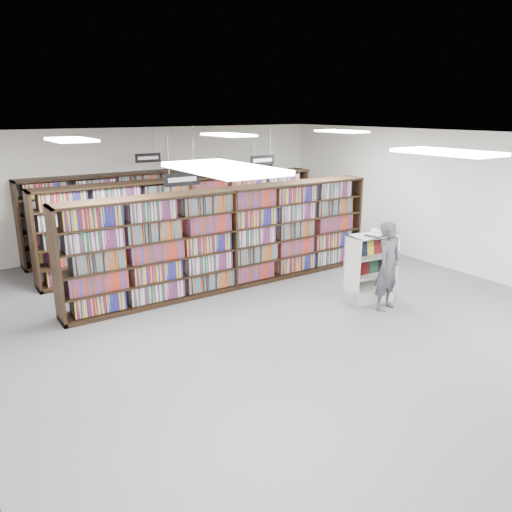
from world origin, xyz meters
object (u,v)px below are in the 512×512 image
endcap_display (369,277)px  open_book (378,233)px  bookshelf_row_near (230,239)px  shopper (388,267)px

endcap_display → open_book: bearing=-52.3°
endcap_display → bookshelf_row_near: bearing=138.0°
shopper → bookshelf_row_near: bearing=110.1°
open_book → shopper: size_ratio=0.35×
open_book → shopper: bearing=-118.1°
open_book → shopper: shopper is taller
bookshelf_row_near → endcap_display: bearing=-48.9°
bookshelf_row_near → shopper: bookshelf_row_near is taller
open_book → endcap_display: bearing=110.8°
endcap_display → shopper: 0.66m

